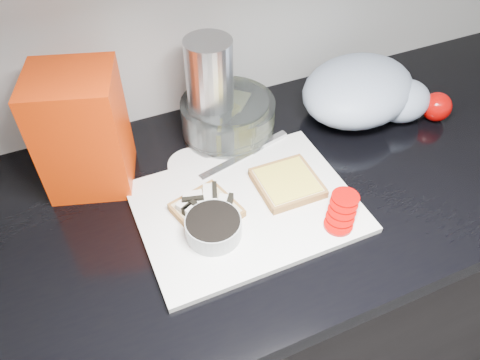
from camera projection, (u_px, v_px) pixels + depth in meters
name	position (u px, v px, depth m)	size (l,w,h in m)	color
base_cabinet	(284.00, 294.00, 1.29)	(3.50, 0.60, 0.86)	black
countertop	(299.00, 178.00, 0.97)	(3.50, 0.64, 0.04)	black
cutting_board	(246.00, 207.00, 0.88)	(0.40, 0.30, 0.01)	white
bread_left	(206.00, 209.00, 0.85)	(0.13, 0.13, 0.03)	#C9BD8D
bread_right	(287.00, 183.00, 0.90)	(0.12, 0.12, 0.02)	#C9BD8D
tomato_slices	(342.00, 211.00, 0.85)	(0.11, 0.11, 0.02)	#AA0503
knife	(255.00, 149.00, 0.98)	(0.22, 0.07, 0.01)	silver
seed_tub	(213.00, 228.00, 0.81)	(0.10, 0.10, 0.05)	#A2A7A7
tub_lid	(192.00, 165.00, 0.97)	(0.10, 0.10, 0.01)	white
glass_bowl	(228.00, 118.00, 1.01)	(0.20, 0.20, 0.08)	silver
bread_bag	(83.00, 132.00, 0.86)	(0.15, 0.14, 0.24)	red
steel_canister	(210.00, 92.00, 0.96)	(0.10, 0.10, 0.23)	#B0B0B5
grocery_bag	(365.00, 91.00, 1.05)	(0.33, 0.30, 0.12)	#A2B2C7
whole_tomatoes	(406.00, 104.00, 1.06)	(0.18, 0.14, 0.07)	#AA0503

